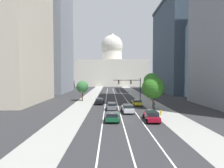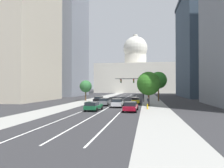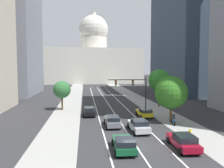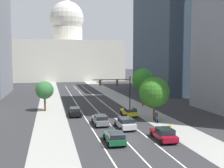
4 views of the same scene
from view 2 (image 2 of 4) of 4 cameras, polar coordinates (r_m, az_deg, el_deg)
ground_plane at (r=72.58m, az=4.10°, el=-3.72°), size 400.00×400.00×0.00m
sidewalk_left at (r=68.93m, az=-3.20°, el=-3.87°), size 4.89×130.00×0.01m
sidewalk_right at (r=67.30m, az=10.80°, el=-3.94°), size 4.89×130.00×0.01m
lane_stripe_left at (r=58.10m, az=-0.16°, el=-4.46°), size 0.16×90.00×0.01m
lane_stripe_center at (r=57.69m, az=2.72°, el=-4.48°), size 0.16×90.00×0.01m
lane_stripe_right at (r=57.42m, az=5.65°, el=-4.50°), size 0.16×90.00×0.01m
office_tower_far_left at (r=92.71m, az=-14.58°, el=15.26°), size 20.56×23.32×58.50m
office_tower_far_right at (r=83.31m, az=26.18°, el=9.67°), size 22.27×30.13×37.38m
capitol_building at (r=134.33m, az=6.53°, el=2.76°), size 48.44×29.26×37.64m
car_silver at (r=38.05m, az=1.49°, el=-5.22°), size 2.16×4.76×1.56m
car_gray at (r=41.31m, az=-2.03°, el=-4.89°), size 2.01×4.61×1.50m
car_yellow at (r=45.77m, az=6.55°, el=-4.54°), size 2.13×4.16×1.40m
car_black at (r=49.13m, az=-3.69°, el=-4.26°), size 2.02×4.45×1.44m
car_crimson at (r=31.50m, az=5.22°, el=-6.22°), size 2.20×4.84×1.50m
car_green at (r=32.50m, az=-5.23°, el=-6.10°), size 2.26×4.53×1.43m
traffic_signal_mast at (r=51.24m, az=6.28°, el=0.06°), size 7.18×0.39×6.33m
fire_hydrant at (r=35.14m, az=9.83°, el=-6.15°), size 0.26×0.35×0.91m
cyclist at (r=40.33m, az=9.98°, el=-4.90°), size 0.38×1.70×1.72m
street_tree_near_right at (r=41.66m, az=10.16°, el=0.12°), size 4.73×4.73×6.77m
street_tree_near_left at (r=55.83m, az=-7.33°, el=-0.66°), size 3.27×3.27×5.51m
street_tree_far_right at (r=54.81m, az=12.79°, el=1.03°), size 4.41×4.41×7.68m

